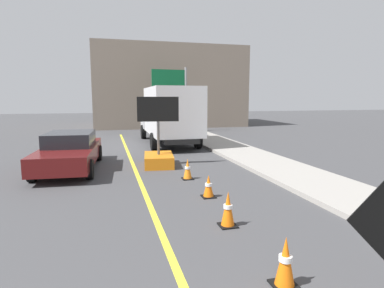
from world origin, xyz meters
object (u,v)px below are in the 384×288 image
object	(u,v)px
highway_guide_sign	(176,88)
arrow_board_trailer	(159,154)
traffic_cone_mid_lane	(228,209)
box_truck	(169,113)
traffic_cone_far_lane	(209,186)
pickup_car	(70,151)
traffic_cone_near_sign	(285,262)
traffic_cone_curbside	(188,169)

from	to	relation	value
highway_guide_sign	arrow_board_trailer	bearing A→B (deg)	-105.35
arrow_board_trailer	traffic_cone_mid_lane	bearing A→B (deg)	-86.16
box_truck	traffic_cone_far_lane	distance (m)	10.45
traffic_cone_far_lane	box_truck	bearing A→B (deg)	85.03
arrow_board_trailer	pickup_car	bearing A→B (deg)	176.54
highway_guide_sign	traffic_cone_far_lane	xyz separation A→B (m)	(-2.72, -16.67, -3.12)
box_truck	highway_guide_sign	size ratio (longest dim) A/B	1.52
highway_guide_sign	traffic_cone_near_sign	distance (m)	21.32
pickup_car	traffic_cone_mid_lane	size ratio (longest dim) A/B	6.77
traffic_cone_mid_lane	traffic_cone_far_lane	size ratio (longest dim) A/B	1.23
box_truck	traffic_cone_mid_lane	bearing A→B (deg)	-95.19
traffic_cone_mid_lane	traffic_cone_far_lane	bearing A→B (deg)	83.69
highway_guide_sign	traffic_cone_curbside	distance (m)	15.21
box_truck	traffic_cone_far_lane	world-z (taller)	box_truck
box_truck	highway_guide_sign	bearing A→B (deg)	74.02
pickup_car	traffic_cone_mid_lane	bearing A→B (deg)	-60.53
highway_guide_sign	traffic_cone_far_lane	size ratio (longest dim) A/B	8.23
highway_guide_sign	pickup_car	bearing A→B (deg)	-118.90
box_truck	highway_guide_sign	xyz separation A→B (m)	(1.82, 6.36, 1.66)
traffic_cone_mid_lane	traffic_cone_near_sign	bearing A→B (deg)	-90.24
box_truck	traffic_cone_near_sign	xyz separation A→B (m)	(-1.13, -14.54, -1.40)
traffic_cone_near_sign	traffic_cone_mid_lane	bearing A→B (deg)	89.76
highway_guide_sign	traffic_cone_mid_lane	xyz separation A→B (m)	(-2.94, -18.66, -3.05)
box_truck	traffic_cone_curbside	xyz separation A→B (m)	(-0.97, -8.28, -1.44)
pickup_car	traffic_cone_far_lane	size ratio (longest dim) A/B	8.36
arrow_board_trailer	traffic_cone_mid_lane	distance (m)	6.41
traffic_cone_mid_lane	traffic_cone_far_lane	xyz separation A→B (m)	(0.22, 1.99, -0.07)
traffic_cone_curbside	arrow_board_trailer	bearing A→B (deg)	103.81
traffic_cone_near_sign	highway_guide_sign	bearing A→B (deg)	81.97
traffic_cone_far_lane	traffic_cone_curbside	size ratio (longest dim) A/B	0.90
traffic_cone_far_lane	pickup_car	bearing A→B (deg)	130.64
traffic_cone_near_sign	traffic_cone_mid_lane	world-z (taller)	traffic_cone_mid_lane
arrow_board_trailer	highway_guide_sign	distance (m)	13.06
pickup_car	highway_guide_sign	size ratio (longest dim) A/B	1.02
box_truck	traffic_cone_far_lane	xyz separation A→B (m)	(-0.90, -10.31, -1.47)
pickup_car	traffic_cone_near_sign	bearing A→B (deg)	-67.17
pickup_car	traffic_cone_curbside	xyz separation A→B (m)	(3.88, -2.56, -0.37)
pickup_car	arrow_board_trailer	bearing A→B (deg)	-3.46
arrow_board_trailer	traffic_cone_mid_lane	xyz separation A→B (m)	(0.43, -6.39, -0.11)
arrow_board_trailer	traffic_cone_near_sign	xyz separation A→B (m)	(0.42, -8.63, -0.12)
traffic_cone_near_sign	traffic_cone_curbside	bearing A→B (deg)	88.52
box_truck	arrow_board_trailer	bearing A→B (deg)	-104.66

